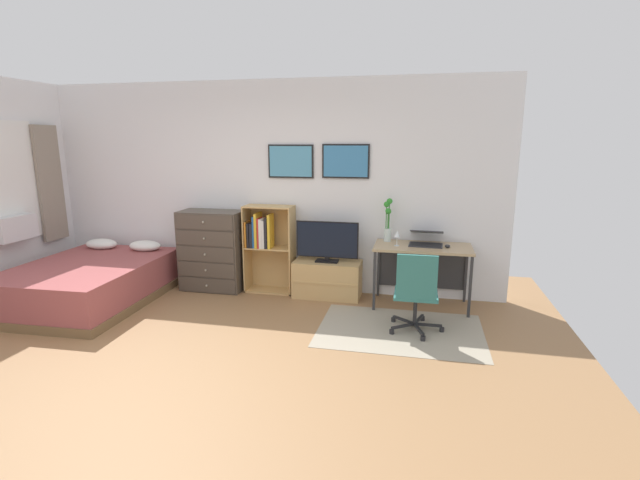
{
  "coord_description": "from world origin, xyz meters",
  "views": [
    {
      "loc": [
        1.96,
        -3.28,
        1.95
      ],
      "look_at": [
        0.91,
        1.5,
        0.88
      ],
      "focal_mm": 25.68,
      "sensor_mm": 36.0,
      "label": 1
    }
  ],
  "objects_px": {
    "dresser": "(213,250)",
    "bookshelf": "(266,242)",
    "desk": "(422,256)",
    "bamboo_vase": "(388,221)",
    "wine_glass": "(397,235)",
    "tv_stand": "(327,279)",
    "office_chair": "(416,291)",
    "bed": "(90,282)",
    "television": "(327,242)",
    "laptop": "(426,239)",
    "computer_mouse": "(447,246)"
  },
  "relations": [
    {
      "from": "bed",
      "to": "tv_stand",
      "type": "height_order",
      "value": "bed"
    },
    {
      "from": "tv_stand",
      "to": "wine_glass",
      "type": "distance_m",
      "value": 1.08
    },
    {
      "from": "bookshelf",
      "to": "television",
      "type": "bearing_deg",
      "value": -4.96
    },
    {
      "from": "office_chair",
      "to": "laptop",
      "type": "relative_size",
      "value": 1.95
    },
    {
      "from": "bed",
      "to": "laptop",
      "type": "distance_m",
      "value": 4.13
    },
    {
      "from": "bed",
      "to": "desk",
      "type": "height_order",
      "value": "desk"
    },
    {
      "from": "tv_stand",
      "to": "office_chair",
      "type": "xyz_separation_m",
      "value": [
        1.11,
        -0.93,
        0.23
      ]
    },
    {
      "from": "office_chair",
      "to": "wine_glass",
      "type": "relative_size",
      "value": 4.78
    },
    {
      "from": "dresser",
      "to": "bamboo_vase",
      "type": "distance_m",
      "value": 2.33
    },
    {
      "from": "bookshelf",
      "to": "computer_mouse",
      "type": "xyz_separation_m",
      "value": [
        2.26,
        -0.16,
        0.09
      ]
    },
    {
      "from": "desk",
      "to": "bamboo_vase",
      "type": "distance_m",
      "value": 0.59
    },
    {
      "from": "bamboo_vase",
      "to": "wine_glass",
      "type": "distance_m",
      "value": 0.29
    },
    {
      "from": "desk",
      "to": "dresser",
      "type": "bearing_deg",
      "value": 179.95
    },
    {
      "from": "dresser",
      "to": "desk",
      "type": "xyz_separation_m",
      "value": [
        2.71,
        -0.0,
        0.08
      ]
    },
    {
      "from": "computer_mouse",
      "to": "tv_stand",
      "type": "bearing_deg",
      "value": 175.53
    },
    {
      "from": "dresser",
      "to": "tv_stand",
      "type": "distance_m",
      "value": 1.58
    },
    {
      "from": "bed",
      "to": "laptop",
      "type": "relative_size",
      "value": 4.66
    },
    {
      "from": "television",
      "to": "desk",
      "type": "distance_m",
      "value": 1.17
    },
    {
      "from": "tv_stand",
      "to": "television",
      "type": "distance_m",
      "value": 0.49
    },
    {
      "from": "bamboo_vase",
      "to": "desk",
      "type": "bearing_deg",
      "value": -12.44
    },
    {
      "from": "wine_glass",
      "to": "bed",
      "type": "bearing_deg",
      "value": -169.97
    },
    {
      "from": "dresser",
      "to": "office_chair",
      "type": "relative_size",
      "value": 1.22
    },
    {
      "from": "dresser",
      "to": "bookshelf",
      "type": "bearing_deg",
      "value": 5.08
    },
    {
      "from": "desk",
      "to": "laptop",
      "type": "relative_size",
      "value": 2.55
    },
    {
      "from": "computer_mouse",
      "to": "desk",
      "type": "bearing_deg",
      "value": 161.12
    },
    {
      "from": "desk",
      "to": "laptop",
      "type": "bearing_deg",
      "value": 35.59
    },
    {
      "from": "tv_stand",
      "to": "bamboo_vase",
      "type": "bearing_deg",
      "value": 5.99
    },
    {
      "from": "bed",
      "to": "desk",
      "type": "xyz_separation_m",
      "value": [
        3.98,
        0.78,
        0.35
      ]
    },
    {
      "from": "bookshelf",
      "to": "desk",
      "type": "height_order",
      "value": "bookshelf"
    },
    {
      "from": "bookshelf",
      "to": "laptop",
      "type": "distance_m",
      "value": 2.03
    },
    {
      "from": "television",
      "to": "computer_mouse",
      "type": "distance_m",
      "value": 1.44
    },
    {
      "from": "bed",
      "to": "wine_glass",
      "type": "height_order",
      "value": "wine_glass"
    },
    {
      "from": "tv_stand",
      "to": "laptop",
      "type": "height_order",
      "value": "laptop"
    },
    {
      "from": "tv_stand",
      "to": "television",
      "type": "height_order",
      "value": "television"
    },
    {
      "from": "dresser",
      "to": "bookshelf",
      "type": "relative_size",
      "value": 0.93
    },
    {
      "from": "dresser",
      "to": "bamboo_vase",
      "type": "xyz_separation_m",
      "value": [
        2.28,
        0.09,
        0.47
      ]
    },
    {
      "from": "television",
      "to": "laptop",
      "type": "xyz_separation_m",
      "value": [
        1.2,
        0.03,
        0.09
      ]
    },
    {
      "from": "tv_stand",
      "to": "bed",
      "type": "bearing_deg",
      "value": -164.11
    },
    {
      "from": "television",
      "to": "bookshelf",
      "type": "bearing_deg",
      "value": 175.04
    },
    {
      "from": "office_chair",
      "to": "bamboo_vase",
      "type": "xyz_separation_m",
      "value": [
        -0.37,
        1.01,
        0.54
      ]
    },
    {
      "from": "dresser",
      "to": "office_chair",
      "type": "height_order",
      "value": "dresser"
    },
    {
      "from": "television",
      "to": "bed",
      "type": "bearing_deg",
      "value": -164.53
    },
    {
      "from": "bookshelf",
      "to": "tv_stand",
      "type": "bearing_deg",
      "value": -3.42
    },
    {
      "from": "desk",
      "to": "laptop",
      "type": "height_order",
      "value": "laptop"
    },
    {
      "from": "dresser",
      "to": "laptop",
      "type": "relative_size",
      "value": 2.39
    },
    {
      "from": "dresser",
      "to": "television",
      "type": "xyz_separation_m",
      "value": [
        1.55,
        -0.01,
        0.19
      ]
    },
    {
      "from": "office_chair",
      "to": "tv_stand",
      "type": "bearing_deg",
      "value": 139.5
    },
    {
      "from": "dresser",
      "to": "tv_stand",
      "type": "relative_size",
      "value": 1.25
    },
    {
      "from": "television",
      "to": "dresser",
      "type": "bearing_deg",
      "value": 179.73
    },
    {
      "from": "tv_stand",
      "to": "office_chair",
      "type": "height_order",
      "value": "office_chair"
    }
  ]
}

